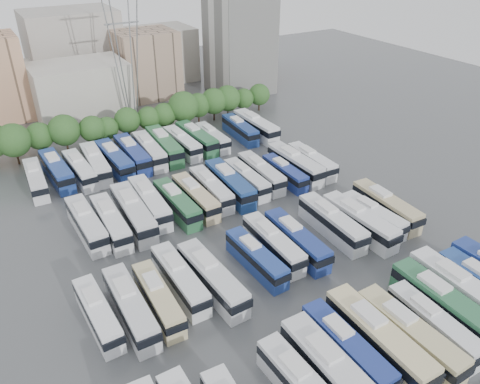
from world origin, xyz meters
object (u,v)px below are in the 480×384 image
electricity_pylon (123,36)px  bus_r2_s5 (177,203)px  bus_r2_s9 (246,179)px  bus_r3_s4 (115,160)px  bus_r2_s10 (261,173)px  bus_r3_s13 (256,126)px  bus_r0_s5 (334,375)px  bus_r0_s9 (433,324)px  bus_r2_s3 (133,213)px  bus_r2_s2 (111,222)px  bus_r2_s13 (312,161)px  bus_r3_s0 (36,179)px  bus_r2_s1 (87,224)px  bus_r1_s6 (256,258)px  bus_r1_s0 (98,314)px  bus_r0_s11 (462,292)px  bus_r2_s6 (196,197)px  bus_r3_s10 (212,137)px  bus_r2_s11 (285,173)px  bus_r3_s6 (149,150)px  bus_r0_s8 (409,334)px  bus_r0_s6 (346,348)px  bus_r1_s3 (180,279)px  bus_r1_s13 (386,206)px  bus_r1_s4 (212,278)px  bus_r2_s12 (295,164)px  bus_r2_s4 (150,202)px  bus_r3_s1 (57,170)px  bus_r1_s12 (373,215)px  bus_r3_s12 (240,129)px  bus_r1_s8 (296,240)px  bus_r1_s11 (359,221)px  bus_r1_s2 (158,299)px  bus_r3_s3 (96,163)px  bus_r1_s10 (332,222)px  bus_r2_s8 (230,184)px  bus_r3_s9 (196,138)px  bus_r3_s7 (164,146)px  bus_r3_s8 (182,143)px  apartment_tower (240,40)px  bus_r3_s5 (132,154)px  bus_r0_s10 (443,304)px

electricity_pylon → bus_r2_s5: (-6.87, -39.05, -16.80)m
bus_r2_s9 → bus_r3_s4: bearing=133.4°
bus_r2_s10 → bus_r3_s13: size_ratio=0.91×
bus_r0_s5 → bus_r3_s4: 55.01m
bus_r0_s9 → bus_r2_s3: (-19.82, 36.49, 0.35)m
bus_r3_s13 → bus_r2_s2: bearing=-152.3°
bus_r2_s13 → bus_r3_s0: (-43.18, 17.74, 0.00)m
bus_r2_s1 → bus_r1_s6: bearing=-49.6°
bus_r1_s0 → bus_r3_s13: size_ratio=0.81×
bus_r0_s11 → bus_r2_s9: size_ratio=1.18×
bus_r2_s6 → bus_r2_s13: bearing=1.3°
bus_r2_s5 → bus_r3_s10: size_ratio=1.09×
bus_r2_s2 → bus_r2_s11: bearing=1.4°
bus_r2_s11 → bus_r3_s6: 25.63m
bus_r2_s13 → bus_r0_s8: bearing=-112.6°
bus_r0_s6 → bus_r1_s3: 20.45m
bus_r1_s13 → bus_r1_s6: bearing=-176.5°
bus_r0_s5 → bus_r2_s11: 41.13m
bus_r1_s4 → bus_r2_s12: size_ratio=0.97×
bus_r1_s6 → bus_r2_s4: size_ratio=0.87×
bus_r0_s8 → bus_r2_s2: bus_r0_s8 is taller
bus_r3_s1 → bus_r1_s12: bearing=-48.9°
bus_r3_s6 → bus_r3_s12: 19.72m
bus_r2_s9 → bus_r1_s8: bearing=-99.8°
bus_r0_s6 → bus_r3_s6: (0.04, 53.45, 0.15)m
bus_r1_s11 → bus_r2_s9: (-6.88, 19.12, -0.21)m
bus_r2_s3 → bus_r3_s4: (3.15, 18.68, -0.11)m
bus_r1_s2 → bus_r3_s3: bearing=86.6°
bus_r1_s10 → bus_r2_s1: (-29.63, 17.22, -0.02)m
bus_r2_s1 → bus_r3_s13: size_ratio=0.93×
bus_r3_s3 → bus_r2_s12: bearing=-28.3°
bus_r2_s8 → bus_r3_s6: bearing=111.7°
bus_r1_s13 → bus_r2_s6: (-23.08, 16.92, -0.07)m
bus_r1_s4 → bus_r1_s6: (6.71, 0.85, -0.25)m
bus_r3_s9 → bus_r3_s7: bearing=179.5°
bus_r0_s9 → bus_r2_s6: size_ratio=0.96×
bus_r0_s5 → bus_r3_s1: bus_r0_s5 is taller
bus_r2_s12 → bus_r1_s10: bearing=-110.9°
bus_r1_s2 → bus_r3_s8: bearing=63.6°
apartment_tower → bus_r0_s9: 87.74m
bus_r1_s11 → bus_r3_s5: (-19.97, 37.37, 0.03)m
bus_r0_s9 → bus_r2_s9: 37.45m
bus_r0_s10 → bus_r1_s12: (6.72, 17.45, -0.33)m
bus_r0_s10 → bus_r0_s9: bearing=-155.9°
bus_r2_s4 → bus_r0_s8: bearing=-68.3°
bus_r0_s6 → bus_r3_s7: 53.95m
electricity_pylon → bus_r1_s11: electricity_pylon is taller
bus_r0_s11 → bus_r3_s1: bus_r0_s11 is taller
bus_r1_s10 → bus_r2_s9: size_ratio=1.10×
bus_r0_s6 → bus_r1_s8: bus_r1_s8 is taller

